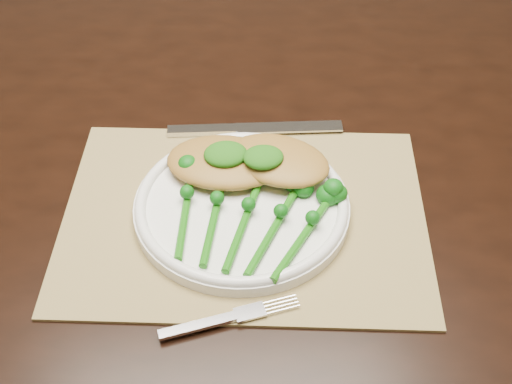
{
  "coord_description": "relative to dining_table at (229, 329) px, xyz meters",
  "views": [
    {
      "loc": [
        0.01,
        -0.69,
        1.36
      ],
      "look_at": [
        0.07,
        -0.11,
        0.78
      ],
      "focal_mm": 50.0,
      "sensor_mm": 36.0,
      "label": 1
    }
  ],
  "objects": [
    {
      "name": "placemat",
      "position": [
        0.02,
        -0.1,
        0.37
      ],
      "size": [
        0.46,
        0.36,
        0.0
      ],
      "primitive_type": "cube",
      "rotation": [
        0.0,
        0.0,
        -0.13
      ],
      "color": "olive",
      "rests_on": "dining_table"
    },
    {
      "name": "fork",
      "position": [
        0.0,
        -0.25,
        0.38
      ],
      "size": [
        0.15,
        0.04,
        0.0
      ],
      "rotation": [
        0.0,
        0.0,
        0.2
      ],
      "color": "silver",
      "rests_on": "placemat"
    },
    {
      "name": "dining_table",
      "position": [
        0.0,
        0.0,
        0.0
      ],
      "size": [
        1.7,
        1.1,
        0.75
      ],
      "rotation": [
        0.0,
        0.0,
        -0.13
      ],
      "color": "black",
      "rests_on": "ground"
    },
    {
      "name": "chicken_fillet_left",
      "position": [
        0.0,
        -0.04,
        0.41
      ],
      "size": [
        0.16,
        0.12,
        0.03
      ],
      "primitive_type": "ellipsoid",
      "rotation": [
        0.0,
        0.0,
        -0.22
      ],
      "color": "#A5772F",
      "rests_on": "dinner_plate"
    },
    {
      "name": "dinner_plate",
      "position": [
        0.02,
        -0.1,
        0.39
      ],
      "size": [
        0.25,
        0.25,
        0.02
      ],
      "color": "white",
      "rests_on": "placemat"
    },
    {
      "name": "pesto_dollop_left",
      "position": [
        0.0,
        -0.04,
        0.42
      ],
      "size": [
        0.05,
        0.04,
        0.02
      ],
      "primitive_type": "ellipsoid",
      "color": "#12490A",
      "rests_on": "chicken_fillet_left"
    },
    {
      "name": "knife",
      "position": [
        0.03,
        0.05,
        0.38
      ],
      "size": [
        0.23,
        0.03,
        0.01
      ],
      "rotation": [
        0.0,
        0.0,
        -0.06
      ],
      "color": "silver",
      "rests_on": "placemat"
    },
    {
      "name": "pesto_dollop_right",
      "position": [
        0.05,
        -0.06,
        0.42
      ],
      "size": [
        0.05,
        0.04,
        0.02
      ],
      "primitive_type": "ellipsoid",
      "color": "#12490A",
      "rests_on": "chicken_fillet_right"
    },
    {
      "name": "broccolini_bundle",
      "position": [
        0.02,
        -0.13,
        0.4
      ],
      "size": [
        0.22,
        0.23,
        0.04
      ],
      "rotation": [
        0.0,
        0.0,
        -0.37
      ],
      "color": "#155E0C",
      "rests_on": "dinner_plate"
    },
    {
      "name": "chicken_fillet_right",
      "position": [
        0.07,
        -0.05,
        0.41
      ],
      "size": [
        0.15,
        0.14,
        0.03
      ],
      "primitive_type": "ellipsoid",
      "rotation": [
        0.0,
        0.0,
        -0.52
      ],
      "color": "#A5772F",
      "rests_on": "dinner_plate"
    }
  ]
}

